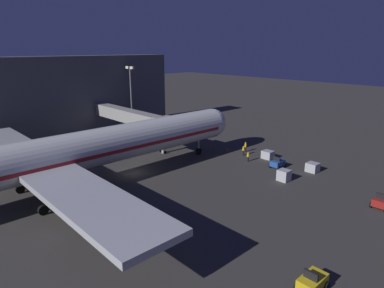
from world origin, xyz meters
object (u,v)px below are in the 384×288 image
at_px(pushback_tug, 312,282).
at_px(traffic_cone_nose_starboard, 211,145).
at_px(apron_floodlight_mast, 131,92).
at_px(traffic_cone_nose_port, 227,149).
at_px(jet_bridge, 136,118).
at_px(baggage_container_far_row, 284,175).
at_px(baggage_tug_spare, 278,163).
at_px(ground_crew_by_tug, 246,146).
at_px(baggage_container_near_belt, 313,167).
at_px(ground_crew_near_nose_gear, 243,150).
at_px(baggage_container_mid_row, 268,155).
at_px(airliner_at_gate, 48,159).
at_px(ground_crew_under_port_wing, 248,156).
at_px(baggage_tug_lead, 381,202).

distance_m(pushback_tug, traffic_cone_nose_starboard, 42.03).
relative_size(apron_floodlight_mast, traffic_cone_nose_port, 27.05).
height_order(jet_bridge, apron_floodlight_mast, apron_floodlight_mast).
distance_m(baggage_container_far_row, traffic_cone_nose_starboard, 20.67).
distance_m(baggage_tug_spare, pushback_tug, 29.32).
bearing_deg(baggage_container_far_row, ground_crew_by_tug, -29.56).
distance_m(baggage_container_far_row, ground_crew_by_tug, 14.83).
bearing_deg(baggage_container_near_belt, jet_bridge, 19.25).
xyz_separation_m(baggage_tug_spare, pushback_tug, (-18.20, 22.99, 0.00)).
distance_m(jet_bridge, ground_crew_near_nose_gear, 22.37).
relative_size(baggage_tug_spare, ground_crew_near_nose_gear, 1.35).
distance_m(baggage_container_mid_row, traffic_cone_nose_port, 8.20).
xyz_separation_m(ground_crew_by_tug, traffic_cone_nose_starboard, (7.11, 2.12, -0.75)).
height_order(jet_bridge, baggage_container_near_belt, jet_bridge).
bearing_deg(pushback_tug, baggage_container_mid_row, -49.50).
xyz_separation_m(airliner_at_gate, traffic_cone_nose_starboard, (2.20, -32.46, -5.06)).
xyz_separation_m(jet_bridge, baggage_container_mid_row, (-23.69, -11.60, -4.72)).
height_order(apron_floodlight_mast, baggage_container_mid_row, apron_floodlight_mast).
height_order(apron_floodlight_mast, ground_crew_under_port_wing, apron_floodlight_mast).
distance_m(jet_bridge, baggage_container_near_belt, 34.59).
bearing_deg(baggage_container_far_row, pushback_tug, 127.43).
distance_m(apron_floodlight_mast, baggage_container_near_belt, 45.31).
height_order(jet_bridge, ground_crew_by_tug, jet_bridge).
relative_size(apron_floodlight_mast, baggage_tug_lead, 5.86).
relative_size(baggage_container_mid_row, ground_crew_under_port_wing, 1.08).
height_order(airliner_at_gate, baggage_container_near_belt, airliner_at_gate).
bearing_deg(baggage_container_mid_row, ground_crew_under_port_wing, 69.52).
height_order(airliner_at_gate, apron_floodlight_mast, airliner_at_gate).
xyz_separation_m(baggage_container_far_row, traffic_cone_nose_starboard, (20.00, -5.20, -0.56)).
xyz_separation_m(baggage_tug_lead, baggage_container_mid_row, (20.62, -5.83, -0.07)).
bearing_deg(ground_crew_by_tug, traffic_cone_nose_port, 38.02).
bearing_deg(baggage_tug_lead, baggage_container_far_row, 4.89).
height_order(baggage_tug_lead, ground_crew_near_nose_gear, baggage_tug_lead).
bearing_deg(baggage_container_mid_row, baggage_tug_lead, 164.20).
bearing_deg(apron_floodlight_mast, baggage_container_near_belt, -174.25).
bearing_deg(baggage_tug_spare, ground_crew_by_tug, -19.28).
height_order(jet_bridge, pushback_tug, jet_bridge).
relative_size(baggage_tug_lead, baggage_container_near_belt, 1.46).
xyz_separation_m(baggage_tug_spare, traffic_cone_nose_starboard, (16.25, -1.08, -0.51)).
bearing_deg(jet_bridge, baggage_container_far_row, -171.55).
height_order(airliner_at_gate, baggage_tug_lead, airliner_at_gate).
distance_m(ground_crew_near_nose_gear, ground_crew_by_tug, 2.40).
distance_m(baggage_tug_spare, traffic_cone_nose_port, 11.91).
relative_size(baggage_tug_lead, pushback_tug, 0.94).
distance_m(ground_crew_by_tug, traffic_cone_nose_port, 3.52).
xyz_separation_m(baggage_tug_spare, traffic_cone_nose_port, (11.85, -1.08, -0.51)).
bearing_deg(baggage_container_near_belt, ground_crew_near_nose_gear, 6.38).
relative_size(airliner_at_gate, traffic_cone_nose_starboard, 120.70).
bearing_deg(jet_bridge, traffic_cone_nose_port, -147.89).
bearing_deg(traffic_cone_nose_port, ground_crew_near_nose_gear, -179.73).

